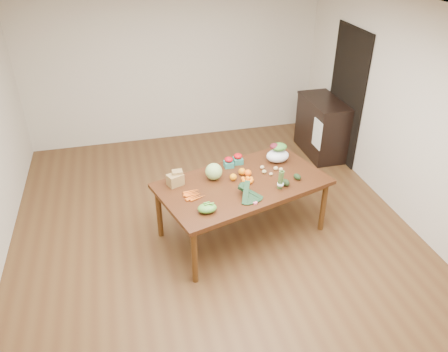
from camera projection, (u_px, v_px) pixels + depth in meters
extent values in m
plane|color=brown|center=(216.00, 237.00, 5.50)|extent=(6.00, 6.00, 0.00)
cube|color=white|center=(213.00, 12.00, 4.10)|extent=(5.00, 6.00, 0.02)
cube|color=beige|center=(174.00, 63.00, 7.29)|extent=(5.00, 0.02, 2.70)
cube|color=beige|center=(414.00, 118.00, 5.33)|extent=(0.02, 6.00, 2.70)
cube|color=#411E0F|center=(242.00, 208.00, 5.39)|extent=(2.21, 1.62, 0.75)
cube|color=black|center=(346.00, 96.00, 6.81)|extent=(0.02, 1.00, 2.10)
cube|color=black|center=(322.00, 127.00, 7.20)|extent=(0.52, 1.02, 0.94)
cube|color=white|center=(317.00, 134.00, 6.79)|extent=(0.02, 0.28, 0.45)
sphere|color=#A4C16F|center=(214.00, 171.00, 5.21)|extent=(0.20, 0.20, 0.20)
sphere|color=orange|center=(233.00, 177.00, 5.21)|extent=(0.08, 0.08, 0.08)
sphere|color=orange|center=(242.00, 172.00, 5.32)|extent=(0.09, 0.09, 0.09)
sphere|color=#E2570D|center=(248.00, 173.00, 5.30)|extent=(0.09, 0.09, 0.09)
ellipsoid|color=#5C9933|center=(207.00, 208.00, 4.66)|extent=(0.21, 0.16, 0.09)
ellipsoid|color=tan|center=(264.00, 172.00, 5.36)|extent=(0.06, 0.05, 0.05)
ellipsoid|color=#DCB67E|center=(271.00, 174.00, 5.32)|extent=(0.05, 0.04, 0.04)
ellipsoid|color=tan|center=(276.00, 168.00, 5.43)|extent=(0.06, 0.05, 0.05)
ellipsoid|color=tan|center=(262.00, 167.00, 5.45)|extent=(0.06, 0.05, 0.05)
ellipsoid|color=tan|center=(281.00, 169.00, 5.42)|extent=(0.05, 0.05, 0.04)
ellipsoid|color=black|center=(286.00, 182.00, 5.12)|extent=(0.11, 0.14, 0.08)
ellipsoid|color=black|center=(297.00, 177.00, 5.23)|extent=(0.10, 0.12, 0.07)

